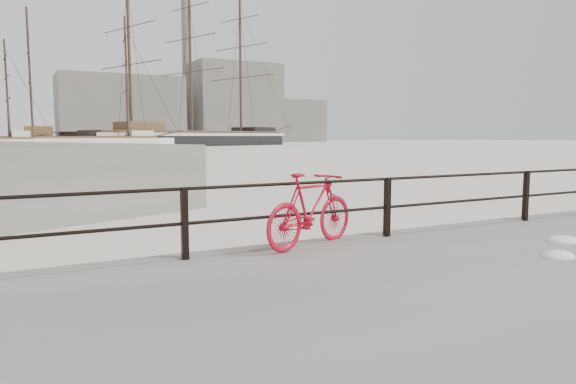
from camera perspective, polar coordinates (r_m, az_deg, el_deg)
name	(u,v)px	position (r m, az deg, el deg)	size (l,w,h in m)	color
ground	(381,255)	(9.09, 10.25, -6.87)	(400.00, 400.00, 0.00)	white
guardrail	(387,207)	(8.82, 10.96, -1.67)	(28.00, 0.10, 1.00)	black
bicycle	(311,210)	(7.85, 2.58, -1.97)	(1.91, 0.28, 1.15)	red
snow_mounds	(520,241)	(8.36, 24.37, -5.02)	(21.88, 1.97, 0.34)	white
barque_black	(192,146)	(104.67, -10.61, 5.04)	(59.60, 19.50, 33.75)	black
schooner_mid	(83,149)	(88.79, -21.81, 4.50)	(31.18, 13.19, 22.22)	white
industrial_west	(120,110)	(149.31, -18.14, 8.63)	(32.00, 18.00, 18.00)	gray
industrial_mid	(233,104)	(163.85, -6.16, 9.72)	(26.00, 20.00, 24.00)	gray
industrial_east	(290,121)	(177.84, 0.22, 7.87)	(20.00, 16.00, 14.00)	gray
smokestack	(187,71)	(165.19, -11.17, 13.09)	(2.80, 2.80, 44.00)	gray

